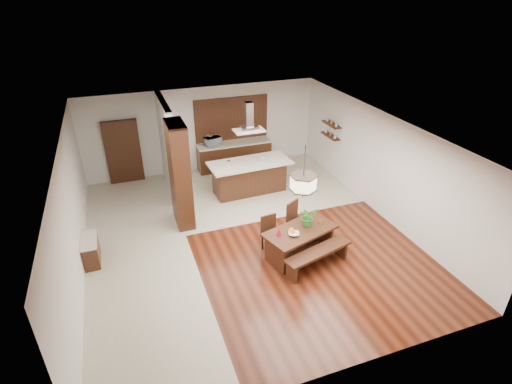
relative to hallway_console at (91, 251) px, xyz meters
name	(u,v)px	position (x,y,z in m)	size (l,w,h in m)	color
room_shell	(244,164)	(3.81, -0.20, 1.75)	(9.00, 9.04, 2.92)	#3C160A
tile_hallway	(139,257)	(1.06, -0.20, -0.31)	(2.50, 9.00, 0.01)	beige
tile_kitchen	(257,187)	(5.06, 2.30, -0.31)	(5.50, 4.00, 0.01)	beige
soffit_band	(244,132)	(3.81, -0.20, 2.57)	(8.00, 9.00, 0.02)	#361E0D
partition_pier	(180,175)	(2.41, 1.00, 1.14)	(0.45, 1.00, 2.90)	black
partition_stub	(168,147)	(2.41, 3.10, 1.14)	(0.18, 2.40, 2.90)	silver
hallway_console	(91,251)	(0.00, 0.00, 0.00)	(0.37, 0.88, 0.63)	black
hallway_doorway	(123,152)	(1.11, 4.20, 0.74)	(1.10, 0.20, 2.10)	black
rear_counter	(234,155)	(4.81, 4.00, 0.16)	(2.60, 0.62, 0.95)	black
kitchen_window	(231,118)	(4.81, 4.26, 1.44)	(2.60, 0.08, 1.50)	#A86F32
shelf_lower	(330,136)	(7.68, 2.40, 1.08)	(0.26, 0.90, 0.04)	black
shelf_upper	(331,124)	(7.68, 2.40, 1.49)	(0.26, 0.90, 0.04)	black
dining_table	(300,236)	(4.79, -1.45, 0.22)	(1.94, 1.36, 0.73)	black
dining_bench	(318,259)	(4.98, -2.05, -0.07)	(1.78, 0.39, 0.50)	black
dining_chair_left	(272,235)	(4.21, -1.06, 0.16)	(0.42, 0.42, 0.94)	black
dining_chair_right	(298,222)	(5.05, -0.80, 0.20)	(0.46, 0.46, 1.04)	black
pendant_lantern	(304,173)	(4.79, -1.45, 1.93)	(0.64, 0.64, 1.31)	beige
foliage_plant	(308,216)	(5.04, -1.32, 0.66)	(0.44, 0.38, 0.48)	#2F7E2A
fruit_bowl	(294,234)	(4.55, -1.60, 0.45)	(0.25, 0.25, 0.06)	beige
napkin_cone	(279,232)	(4.21, -1.49, 0.52)	(0.13, 0.13, 0.20)	maroon
gold_ornament	(320,222)	(5.34, -1.37, 0.46)	(0.06, 0.06, 0.09)	gold
kitchen_island	(249,176)	(4.72, 2.09, 0.22)	(2.57, 1.21, 1.04)	black
range_hood	(249,117)	(4.72, 2.10, 2.15)	(0.90, 0.55, 0.87)	silver
island_cup	(262,159)	(5.12, 2.03, 0.77)	(0.12, 0.12, 0.09)	white
microwave	(213,141)	(4.05, 4.00, 0.79)	(0.55, 0.37, 0.30)	#BBBEC2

